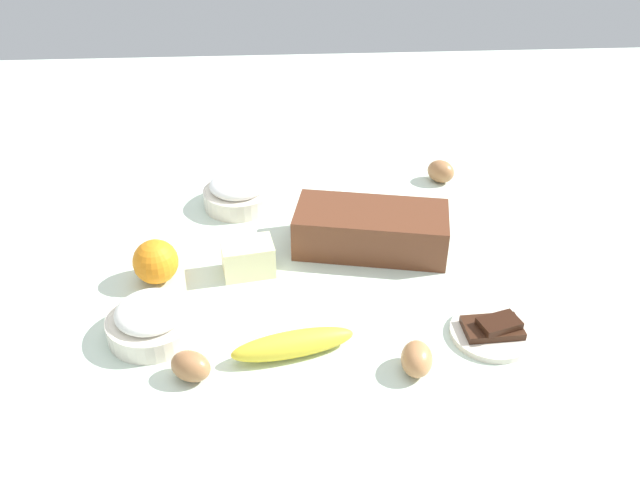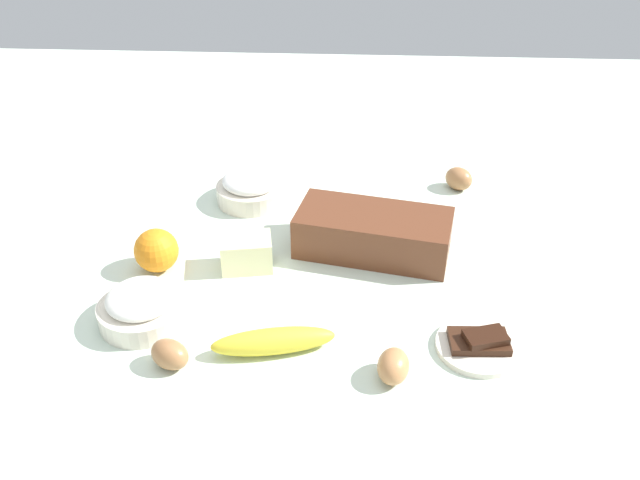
% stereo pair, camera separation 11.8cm
% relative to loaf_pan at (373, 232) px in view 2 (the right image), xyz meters
% --- Properties ---
extents(ground_plane, '(2.40, 2.40, 0.02)m').
position_rel_loaf_pan_xyz_m(ground_plane, '(-0.10, -0.03, -0.05)').
color(ground_plane, silver).
extents(loaf_pan, '(0.30, 0.18, 0.08)m').
position_rel_loaf_pan_xyz_m(loaf_pan, '(0.00, 0.00, 0.00)').
color(loaf_pan, brown).
rests_on(loaf_pan, ground_plane).
extents(flour_bowl, '(0.14, 0.14, 0.06)m').
position_rel_loaf_pan_xyz_m(flour_bowl, '(-0.37, -0.22, -0.01)').
color(flour_bowl, silver).
rests_on(flour_bowl, ground_plane).
extents(sugar_bowl, '(0.15, 0.15, 0.07)m').
position_rel_loaf_pan_xyz_m(sugar_bowl, '(-0.25, 0.17, -0.01)').
color(sugar_bowl, silver).
rests_on(sugar_bowl, ground_plane).
extents(banana, '(0.19, 0.08, 0.04)m').
position_rel_loaf_pan_xyz_m(banana, '(-0.15, -0.28, -0.02)').
color(banana, yellow).
rests_on(banana, ground_plane).
extents(orange_fruit, '(0.08, 0.08, 0.08)m').
position_rel_loaf_pan_xyz_m(orange_fruit, '(-0.39, -0.08, -0.00)').
color(orange_fruit, orange).
rests_on(orange_fruit, ground_plane).
extents(butter_block, '(0.10, 0.08, 0.06)m').
position_rel_loaf_pan_xyz_m(butter_block, '(-0.23, -0.06, -0.01)').
color(butter_block, '#F4EDB2').
rests_on(butter_block, ground_plane).
extents(egg_near_butter, '(0.06, 0.07, 0.05)m').
position_rel_loaf_pan_xyz_m(egg_near_butter, '(0.03, -0.33, -0.02)').
color(egg_near_butter, '#B97D4C').
rests_on(egg_near_butter, ground_plane).
extents(egg_beside_bowl, '(0.08, 0.08, 0.05)m').
position_rel_loaf_pan_xyz_m(egg_beside_bowl, '(0.19, 0.25, -0.02)').
color(egg_beside_bowl, '#A56F43').
rests_on(egg_beside_bowl, ground_plane).
extents(egg_loose, '(0.08, 0.07, 0.04)m').
position_rel_loaf_pan_xyz_m(egg_loose, '(-0.30, -0.32, -0.02)').
color(egg_loose, '#A46E42').
rests_on(egg_loose, ground_plane).
extents(chocolate_plate, '(0.13, 0.13, 0.03)m').
position_rel_loaf_pan_xyz_m(chocolate_plate, '(0.16, -0.26, -0.03)').
color(chocolate_plate, silver).
rests_on(chocolate_plate, ground_plane).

